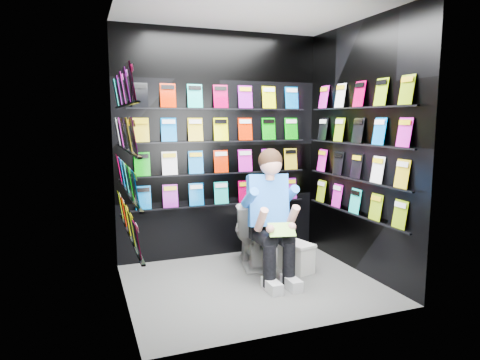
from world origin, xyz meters
name	(u,v)px	position (x,y,z in m)	size (l,w,h in m)	color
floor	(252,284)	(0.00, 0.00, 0.00)	(2.40, 2.40, 0.00)	#585856
ceiling	(253,7)	(0.00, 0.00, 2.60)	(2.40, 2.40, 0.00)	white
wall_back	(220,146)	(0.00, 1.00, 1.30)	(2.40, 0.04, 2.60)	black
wall_front	(305,162)	(0.00, -1.00, 1.30)	(2.40, 0.04, 2.60)	black
wall_left	(121,156)	(-1.20, 0.00, 1.30)	(0.04, 2.00, 2.60)	black
wall_right	(360,149)	(1.20, 0.00, 1.30)	(0.04, 2.00, 2.60)	black
comics_back	(221,145)	(0.00, 0.97, 1.31)	(2.10, 0.06, 1.37)	#F22600
comics_left	(125,155)	(-1.17, 0.00, 1.31)	(0.06, 1.70, 1.37)	#F22600
comics_right	(357,148)	(1.17, 0.00, 1.31)	(0.06, 1.70, 1.37)	#F22600
toilet	(252,232)	(0.21, 0.52, 0.37)	(0.42, 0.75, 0.73)	white
longbox	(296,258)	(0.58, 0.19, 0.14)	(0.21, 0.38, 0.28)	silver
longbox_lid	(296,244)	(0.58, 0.19, 0.30)	(0.23, 0.39, 0.03)	silver
reader	(267,202)	(0.21, 0.14, 0.78)	(0.53, 0.78, 1.44)	blue
held_comic	(282,230)	(0.21, -0.21, 0.58)	(0.25, 0.01, 0.17)	#289453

